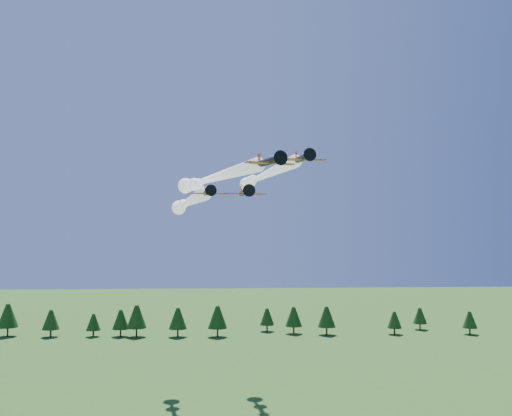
{
  "coord_description": "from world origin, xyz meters",
  "views": [
    {
      "loc": [
        -6.69,
        -99.56,
        35.68
      ],
      "look_at": [
        -0.52,
        0.0,
        40.77
      ],
      "focal_mm": 40.0,
      "sensor_mm": 36.0,
      "label": 1
    }
  ],
  "objects": [
    {
      "name": "plane_slot",
      "position": [
        -2.24,
        5.97,
        44.02
      ],
      "size": [
        8.32,
        9.06,
        2.9
      ],
      "rotation": [
        0.0,
        0.0,
        0.14
      ],
      "color": "black",
      "rests_on": "ground"
    },
    {
      "name": "plane_lead",
      "position": [
        -8.71,
        19.74,
        47.92
      ],
      "size": [
        22.11,
        52.02,
        3.7
      ],
      "rotation": [
        0.0,
        0.0,
        0.34
      ],
      "color": "black",
      "rests_on": "ground"
    },
    {
      "name": "plane_right",
      "position": [
        3.19,
        34.84,
        50.12
      ],
      "size": [
        14.39,
        58.7,
        3.7
      ],
      "rotation": [
        0.0,
        0.0,
        0.16
      ],
      "color": "black",
      "rests_on": "ground"
    },
    {
      "name": "plane_left",
      "position": [
        -14.41,
        30.64,
        43.45
      ],
      "size": [
        14.39,
        57.68,
        3.7
      ],
      "rotation": [
        0.0,
        0.0,
        0.17
      ],
      "color": "black",
      "rests_on": "ground"
    },
    {
      "name": "treeline",
      "position": [
        -12.77,
        109.84,
        6.39
      ],
      "size": [
        174.22,
        17.36,
        11.55
      ],
      "color": "#382314",
      "rests_on": "ground"
    }
  ]
}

